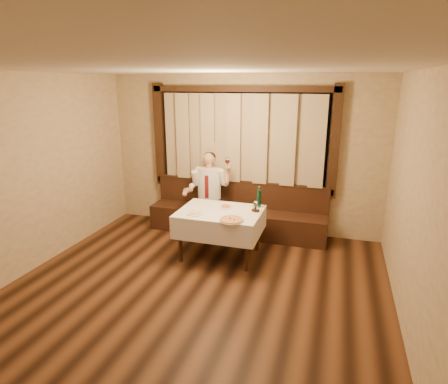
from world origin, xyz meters
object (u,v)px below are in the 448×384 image
(pasta_cream, at_px, (195,212))
(pasta_red, at_px, (226,205))
(dining_table, at_px, (220,217))
(green_bottle, at_px, (259,198))
(seated_man, at_px, (208,187))
(banquette, at_px, (237,216))
(cruet_caddy, at_px, (256,209))
(pizza, at_px, (232,220))

(pasta_cream, bearing_deg, pasta_red, 50.34)
(dining_table, height_order, green_bottle, green_bottle)
(dining_table, height_order, seated_man, seated_man)
(seated_man, bearing_deg, green_bottle, -28.90)
(banquette, height_order, cruet_caddy, banquette)
(pasta_red, relative_size, pasta_cream, 0.90)
(banquette, bearing_deg, cruet_caddy, -59.61)
(banquette, relative_size, seated_man, 2.19)
(dining_table, bearing_deg, seated_man, 119.42)
(pasta_red, height_order, pasta_cream, pasta_cream)
(dining_table, xyz_separation_m, pasta_red, (0.04, 0.17, 0.14))
(pasta_cream, bearing_deg, dining_table, 38.46)
(pizza, bearing_deg, green_bottle, 72.02)
(pizza, relative_size, green_bottle, 1.06)
(dining_table, bearing_deg, pizza, -52.15)
(banquette, relative_size, pizza, 8.96)
(banquette, relative_size, pasta_cream, 12.19)
(pizza, xyz_separation_m, pasta_red, (-0.26, 0.55, 0.02))
(banquette, bearing_deg, green_bottle, -51.80)
(pizza, bearing_deg, cruet_caddy, 64.61)
(banquette, height_order, seated_man, seated_man)
(green_bottle, xyz_separation_m, cruet_caddy, (0.00, -0.23, -0.10))
(banquette, height_order, dining_table, banquette)
(green_bottle, xyz_separation_m, seated_man, (-1.06, 0.58, -0.06))
(pasta_red, distance_m, seated_man, 0.95)
(dining_table, height_order, pasta_cream, pasta_cream)
(pasta_red, distance_m, cruet_caddy, 0.50)
(dining_table, xyz_separation_m, cruet_caddy, (0.53, 0.12, 0.15))
(pizza, bearing_deg, pasta_red, 114.84)
(dining_table, bearing_deg, pasta_cream, -141.54)
(banquette, bearing_deg, pizza, -78.16)
(pasta_cream, xyz_separation_m, green_bottle, (0.84, 0.60, 0.11))
(banquette, height_order, pasta_red, banquette)
(seated_man, bearing_deg, pasta_cream, -79.82)
(dining_table, distance_m, pizza, 0.49)
(banquette, xyz_separation_m, pizza, (0.29, -1.40, 0.46))
(pasta_cream, distance_m, green_bottle, 1.04)
(pasta_red, bearing_deg, pasta_cream, -129.66)
(pasta_cream, height_order, cruet_caddy, cruet_caddy)
(pasta_red, bearing_deg, banquette, 92.55)
(cruet_caddy, bearing_deg, dining_table, -150.07)
(banquette, distance_m, cruet_caddy, 1.16)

